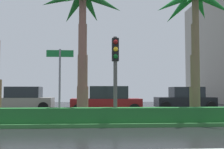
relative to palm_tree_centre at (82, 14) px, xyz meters
The scene contains 10 objects.
ground_plane 5.67m from the palm_tree_centre, 164.32° to the left, with size 90.00×42.00×0.10m, color black.
median_strip 5.53m from the palm_tree_centre, 168.61° to the right, with size 85.50×4.00×0.15m, color #2D6B33.
median_hedge 5.48m from the palm_tree_centre, 138.77° to the right, with size 76.50×0.70×0.60m.
palm_tree_centre is the anchor object (origin of this frame).
palm_tree_centre_right 5.45m from the palm_tree_centre, ahead, with size 3.99×3.77×6.53m.
traffic_signal_median_right 3.44m from the palm_tree_centre, 50.14° to the right, with size 0.28×0.43×3.58m.
street_name_sign 3.74m from the palm_tree_centre, 113.32° to the right, with size 1.10×0.08×3.00m.
car_in_traffic_second 8.89m from the palm_tree_centre, 124.70° to the left, with size 4.30×2.02×1.72m.
car_in_traffic_third 5.95m from the palm_tree_centre, 70.10° to the left, with size 4.30×2.02×1.72m.
car_in_traffic_fourth 10.97m from the palm_tree_centre, 42.68° to the left, with size 4.30×2.02×1.72m.
Camera 1 is at (2.62, -4.63, 1.46)m, focal length 43.49 mm.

